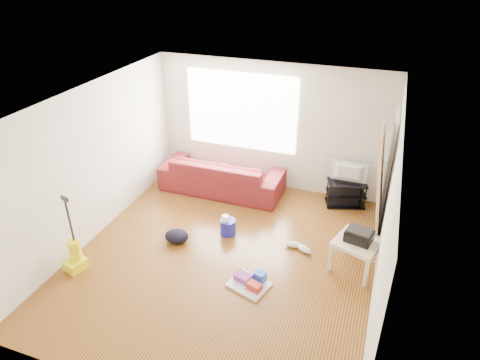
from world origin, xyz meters
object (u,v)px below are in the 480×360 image
(side_table, at_px, (357,245))
(bucket, at_px, (228,233))
(vacuum, at_px, (75,256))
(sofa, at_px, (222,190))
(tv_stand, at_px, (346,193))
(cleaning_tray, at_px, (250,282))
(backpack, at_px, (177,241))

(side_table, xyz_separation_m, bucket, (-2.12, 0.18, -0.43))
(bucket, height_order, vacuum, vacuum)
(sofa, xyz_separation_m, side_table, (2.76, -1.51, 0.43))
(tv_stand, height_order, bucket, tv_stand)
(side_table, bearing_deg, bucket, 175.28)
(bucket, bearing_deg, cleaning_tray, -54.81)
(cleaning_tray, bearing_deg, sofa, 120.12)
(sofa, height_order, side_table, side_table)
(backpack, bearing_deg, cleaning_tray, -31.43)
(cleaning_tray, bearing_deg, vacuum, -168.63)
(tv_stand, height_order, side_table, side_table)
(side_table, relative_size, backpack, 1.99)
(sofa, relative_size, vacuum, 1.95)
(sofa, xyz_separation_m, bucket, (0.64, -1.34, 0.00))
(cleaning_tray, xyz_separation_m, vacuum, (-2.59, -0.52, 0.17))
(bucket, xyz_separation_m, backpack, (-0.71, -0.50, 0.00))
(sofa, bearing_deg, bucket, 115.61)
(backpack, xyz_separation_m, vacuum, (-1.12, -1.10, 0.23))
(tv_stand, bearing_deg, cleaning_tray, -126.63)
(side_table, distance_m, vacuum, 4.20)
(cleaning_tray, bearing_deg, backpack, 158.44)
(backpack, bearing_deg, vacuum, -145.28)
(tv_stand, bearing_deg, side_table, -94.55)
(sofa, xyz_separation_m, backpack, (-0.07, -1.84, 0.00))
(bucket, xyz_separation_m, cleaning_tray, (0.76, -1.08, 0.06))
(side_table, xyz_separation_m, backpack, (-2.83, -0.32, -0.43))
(side_table, distance_m, backpack, 2.88)
(cleaning_tray, height_order, vacuum, vacuum)
(bucket, bearing_deg, sofa, 115.61)
(bucket, relative_size, vacuum, 0.22)
(sofa, height_order, backpack, sofa)
(tv_stand, xyz_separation_m, cleaning_tray, (-0.98, -2.69, -0.19))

